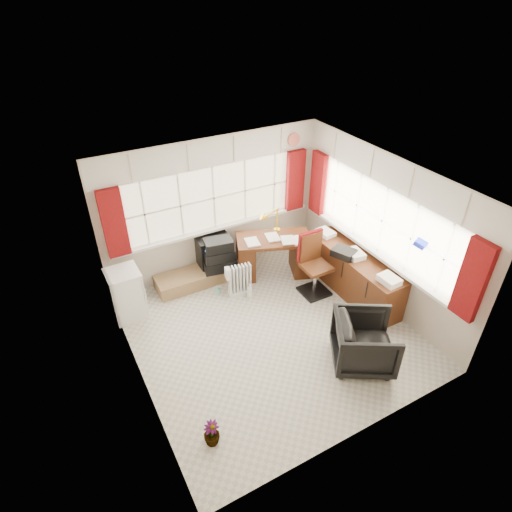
{
  "coord_description": "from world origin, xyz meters",
  "views": [
    {
      "loc": [
        -2.52,
        -4.13,
        4.71
      ],
      "look_at": [
        0.04,
        0.55,
        1.09
      ],
      "focal_mm": 30.0,
      "sensor_mm": 36.0,
      "label": 1
    }
  ],
  "objects_px": {
    "desk": "(273,254)",
    "radiator": "(240,283)",
    "task_chair": "(312,261)",
    "desk_lamp": "(277,214)",
    "tv_bench": "(195,278)",
    "office_chair": "(365,342)",
    "credenza": "(353,274)",
    "crt_tv": "(212,248)",
    "mini_fridge": "(126,294)"
  },
  "relations": [
    {
      "from": "desk_lamp",
      "to": "task_chair",
      "type": "xyz_separation_m",
      "value": [
        0.14,
        -0.94,
        -0.49
      ]
    },
    {
      "from": "desk",
      "to": "desk_lamp",
      "type": "bearing_deg",
      "value": 48.14
    },
    {
      "from": "desk_lamp",
      "to": "crt_tv",
      "type": "relative_size",
      "value": 0.77
    },
    {
      "from": "radiator",
      "to": "tv_bench",
      "type": "bearing_deg",
      "value": 131.12
    },
    {
      "from": "office_chair",
      "to": "crt_tv",
      "type": "distance_m",
      "value": 3.18
    },
    {
      "from": "task_chair",
      "to": "radiator",
      "type": "xyz_separation_m",
      "value": [
        -1.15,
        0.47,
        -0.35
      ]
    },
    {
      "from": "desk",
      "to": "tv_bench",
      "type": "bearing_deg",
      "value": 164.42
    },
    {
      "from": "desk_lamp",
      "to": "radiator",
      "type": "xyz_separation_m",
      "value": [
        -1.0,
        -0.47,
        -0.84
      ]
    },
    {
      "from": "office_chair",
      "to": "crt_tv",
      "type": "relative_size",
      "value": 1.38
    },
    {
      "from": "credenza",
      "to": "mini_fridge",
      "type": "bearing_deg",
      "value": 160.25
    },
    {
      "from": "desk",
      "to": "crt_tv",
      "type": "relative_size",
      "value": 2.37
    },
    {
      "from": "desk_lamp",
      "to": "tv_bench",
      "type": "xyz_separation_m",
      "value": [
        -1.57,
        0.17,
        -0.96
      ]
    },
    {
      "from": "desk",
      "to": "task_chair",
      "type": "xyz_separation_m",
      "value": [
        0.33,
        -0.73,
        0.17
      ]
    },
    {
      "from": "task_chair",
      "to": "office_chair",
      "type": "distance_m",
      "value": 1.78
    },
    {
      "from": "mini_fridge",
      "to": "crt_tv",
      "type": "bearing_deg",
      "value": 14.24
    },
    {
      "from": "task_chair",
      "to": "desk_lamp",
      "type": "bearing_deg",
      "value": 98.71
    },
    {
      "from": "desk",
      "to": "desk_lamp",
      "type": "xyz_separation_m",
      "value": [
        0.19,
        0.21,
        0.66
      ]
    },
    {
      "from": "task_chair",
      "to": "tv_bench",
      "type": "bearing_deg",
      "value": 147.02
    },
    {
      "from": "crt_tv",
      "to": "desk",
      "type": "bearing_deg",
      "value": -30.4
    },
    {
      "from": "credenza",
      "to": "tv_bench",
      "type": "bearing_deg",
      "value": 146.3
    },
    {
      "from": "office_chair",
      "to": "radiator",
      "type": "distance_m",
      "value": 2.36
    },
    {
      "from": "office_chair",
      "to": "mini_fridge",
      "type": "bearing_deg",
      "value": 76.23
    },
    {
      "from": "desk_lamp",
      "to": "office_chair",
      "type": "distance_m",
      "value": 2.78
    },
    {
      "from": "desk",
      "to": "radiator",
      "type": "height_order",
      "value": "desk"
    },
    {
      "from": "desk",
      "to": "mini_fridge",
      "type": "bearing_deg",
      "value": 177.14
    },
    {
      "from": "office_chair",
      "to": "tv_bench",
      "type": "bearing_deg",
      "value": 56.79
    },
    {
      "from": "tv_bench",
      "to": "mini_fridge",
      "type": "height_order",
      "value": "mini_fridge"
    },
    {
      "from": "desk",
      "to": "radiator",
      "type": "distance_m",
      "value": 0.87
    },
    {
      "from": "task_chair",
      "to": "radiator",
      "type": "relative_size",
      "value": 1.88
    },
    {
      "from": "credenza",
      "to": "crt_tv",
      "type": "xyz_separation_m",
      "value": [
        -1.85,
        1.69,
        0.13
      ]
    },
    {
      "from": "desk_lamp",
      "to": "credenza",
      "type": "relative_size",
      "value": 0.24
    },
    {
      "from": "task_chair",
      "to": "office_chair",
      "type": "bearing_deg",
      "value": -100.36
    },
    {
      "from": "desk",
      "to": "desk_lamp",
      "type": "distance_m",
      "value": 0.72
    },
    {
      "from": "task_chair",
      "to": "radiator",
      "type": "height_order",
      "value": "task_chair"
    },
    {
      "from": "office_chair",
      "to": "mini_fridge",
      "type": "xyz_separation_m",
      "value": [
        -2.64,
        2.6,
        0.04
      ]
    },
    {
      "from": "credenza",
      "to": "crt_tv",
      "type": "bearing_deg",
      "value": 137.55
    },
    {
      "from": "desk_lamp",
      "to": "tv_bench",
      "type": "bearing_deg",
      "value": 173.74
    },
    {
      "from": "desk",
      "to": "radiator",
      "type": "xyz_separation_m",
      "value": [
        -0.81,
        -0.26,
        -0.18
      ]
    },
    {
      "from": "credenza",
      "to": "radiator",
      "type": "bearing_deg",
      "value": 152.99
    },
    {
      "from": "office_chair",
      "to": "radiator",
      "type": "bearing_deg",
      "value": 51.35
    },
    {
      "from": "desk",
      "to": "tv_bench",
      "type": "distance_m",
      "value": 1.46
    },
    {
      "from": "task_chair",
      "to": "credenza",
      "type": "height_order",
      "value": "task_chair"
    },
    {
      "from": "mini_fridge",
      "to": "office_chair",
      "type": "bearing_deg",
      "value": -44.56
    },
    {
      "from": "tv_bench",
      "to": "radiator",
      "type": "bearing_deg",
      "value": -48.88
    },
    {
      "from": "desk_lamp",
      "to": "crt_tv",
      "type": "bearing_deg",
      "value": 163.15
    },
    {
      "from": "desk",
      "to": "task_chair",
      "type": "distance_m",
      "value": 0.82
    },
    {
      "from": "office_chair",
      "to": "radiator",
      "type": "xyz_separation_m",
      "value": [
        -0.83,
        2.21,
        -0.14
      ]
    },
    {
      "from": "crt_tv",
      "to": "tv_bench",
      "type": "bearing_deg",
      "value": -157.97
    },
    {
      "from": "task_chair",
      "to": "credenza",
      "type": "xyz_separation_m",
      "value": [
        0.57,
        -0.41,
        -0.2
      ]
    },
    {
      "from": "desk",
      "to": "tv_bench",
      "type": "relative_size",
      "value": 1.04
    }
  ]
}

